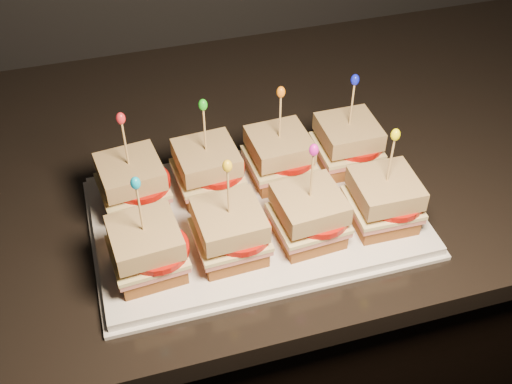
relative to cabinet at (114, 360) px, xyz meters
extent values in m
cube|color=black|center=(0.00, 0.00, 0.00)|extent=(2.44, 0.69, 0.90)
cube|color=black|center=(0.00, 0.00, 0.47)|extent=(2.48, 0.73, 0.03)
cube|color=white|center=(0.25, -0.16, 0.49)|extent=(0.45, 0.28, 0.02)
cube|color=white|center=(0.25, -0.16, 0.49)|extent=(0.46, 0.29, 0.01)
cube|color=brown|center=(0.09, -0.09, 0.51)|extent=(0.09, 0.09, 0.02)
cube|color=#BD5F4F|center=(0.09, -0.09, 0.53)|extent=(0.10, 0.10, 0.01)
cube|color=beige|center=(0.09, -0.09, 0.54)|extent=(0.10, 0.10, 0.01)
cylinder|color=#AF1008|center=(0.11, -0.10, 0.54)|extent=(0.08, 0.08, 0.01)
cube|color=brown|center=(0.09, -0.09, 0.56)|extent=(0.09, 0.09, 0.03)
cylinder|color=tan|center=(0.09, -0.09, 0.61)|extent=(0.00, 0.00, 0.09)
ellipsoid|color=red|center=(0.09, -0.09, 0.65)|extent=(0.01, 0.01, 0.02)
cube|color=brown|center=(0.20, -0.09, 0.51)|extent=(0.09, 0.09, 0.02)
cube|color=#BD5F4F|center=(0.20, -0.09, 0.53)|extent=(0.09, 0.09, 0.01)
cube|color=beige|center=(0.20, -0.09, 0.54)|extent=(0.10, 0.09, 0.01)
cylinder|color=#AF1008|center=(0.21, -0.10, 0.54)|extent=(0.08, 0.08, 0.01)
cube|color=brown|center=(0.20, -0.09, 0.56)|extent=(0.09, 0.09, 0.03)
cylinder|color=tan|center=(0.20, -0.09, 0.61)|extent=(0.00, 0.00, 0.09)
ellipsoid|color=green|center=(0.20, -0.09, 0.65)|extent=(0.01, 0.01, 0.02)
cube|color=brown|center=(0.31, -0.09, 0.51)|extent=(0.08, 0.08, 0.02)
cube|color=#BD5F4F|center=(0.31, -0.09, 0.53)|extent=(0.09, 0.09, 0.01)
cube|color=beige|center=(0.31, -0.09, 0.54)|extent=(0.09, 0.09, 0.01)
cylinder|color=#AF1008|center=(0.32, -0.10, 0.54)|extent=(0.08, 0.08, 0.01)
cube|color=brown|center=(0.31, -0.09, 0.56)|extent=(0.09, 0.09, 0.03)
cylinder|color=tan|center=(0.31, -0.09, 0.61)|extent=(0.00, 0.00, 0.09)
ellipsoid|color=orange|center=(0.31, -0.09, 0.65)|extent=(0.01, 0.01, 0.02)
cube|color=brown|center=(0.41, -0.09, 0.51)|extent=(0.08, 0.08, 0.02)
cube|color=#BD5F4F|center=(0.41, -0.09, 0.53)|extent=(0.09, 0.09, 0.01)
cube|color=beige|center=(0.41, -0.09, 0.54)|extent=(0.09, 0.09, 0.01)
cylinder|color=#AF1008|center=(0.43, -0.10, 0.54)|extent=(0.08, 0.08, 0.01)
cube|color=brown|center=(0.41, -0.09, 0.56)|extent=(0.08, 0.08, 0.03)
cylinder|color=tan|center=(0.41, -0.09, 0.61)|extent=(0.00, 0.00, 0.09)
ellipsoid|color=#0E18DC|center=(0.41, -0.09, 0.65)|extent=(0.01, 0.01, 0.02)
cube|color=brown|center=(0.09, -0.22, 0.51)|extent=(0.09, 0.09, 0.02)
cube|color=#BD5F4F|center=(0.09, -0.22, 0.53)|extent=(0.10, 0.09, 0.01)
cube|color=beige|center=(0.09, -0.22, 0.54)|extent=(0.10, 0.09, 0.01)
cylinder|color=#AF1008|center=(0.11, -0.23, 0.54)|extent=(0.08, 0.08, 0.01)
cube|color=brown|center=(0.09, -0.22, 0.56)|extent=(0.09, 0.09, 0.03)
cylinder|color=tan|center=(0.09, -0.22, 0.61)|extent=(0.00, 0.00, 0.09)
ellipsoid|color=#0C9BC8|center=(0.09, -0.22, 0.65)|extent=(0.01, 0.01, 0.02)
cube|color=brown|center=(0.20, -0.22, 0.51)|extent=(0.08, 0.08, 0.02)
cube|color=#BD5F4F|center=(0.20, -0.22, 0.53)|extent=(0.09, 0.09, 0.01)
cube|color=beige|center=(0.20, -0.22, 0.54)|extent=(0.09, 0.09, 0.01)
cylinder|color=#AF1008|center=(0.21, -0.23, 0.54)|extent=(0.08, 0.08, 0.01)
cube|color=brown|center=(0.20, -0.22, 0.56)|extent=(0.09, 0.09, 0.03)
cylinder|color=tan|center=(0.20, -0.22, 0.61)|extent=(0.00, 0.00, 0.09)
ellipsoid|color=yellow|center=(0.20, -0.22, 0.65)|extent=(0.01, 0.01, 0.02)
cube|color=brown|center=(0.31, -0.22, 0.51)|extent=(0.09, 0.09, 0.02)
cube|color=#BD5F4F|center=(0.31, -0.22, 0.53)|extent=(0.09, 0.09, 0.01)
cube|color=beige|center=(0.31, -0.22, 0.54)|extent=(0.10, 0.09, 0.01)
cylinder|color=#AF1008|center=(0.32, -0.23, 0.54)|extent=(0.08, 0.08, 0.01)
cube|color=brown|center=(0.31, -0.22, 0.56)|extent=(0.09, 0.09, 0.03)
cylinder|color=tan|center=(0.31, -0.22, 0.61)|extent=(0.00, 0.00, 0.09)
ellipsoid|color=#CC19B4|center=(0.31, -0.22, 0.65)|extent=(0.01, 0.01, 0.02)
cube|color=brown|center=(0.41, -0.22, 0.51)|extent=(0.08, 0.08, 0.02)
cube|color=#BD5F4F|center=(0.41, -0.22, 0.53)|extent=(0.09, 0.09, 0.01)
cube|color=beige|center=(0.41, -0.22, 0.54)|extent=(0.09, 0.09, 0.01)
cylinder|color=#AF1008|center=(0.43, -0.23, 0.54)|extent=(0.08, 0.08, 0.01)
cube|color=brown|center=(0.41, -0.22, 0.56)|extent=(0.08, 0.08, 0.03)
cylinder|color=tan|center=(0.41, -0.22, 0.61)|extent=(0.00, 0.00, 0.09)
ellipsoid|color=#F8FB01|center=(0.41, -0.22, 0.65)|extent=(0.01, 0.01, 0.02)
camera|label=1|loc=(0.07, -0.78, 1.13)|focal=45.00mm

